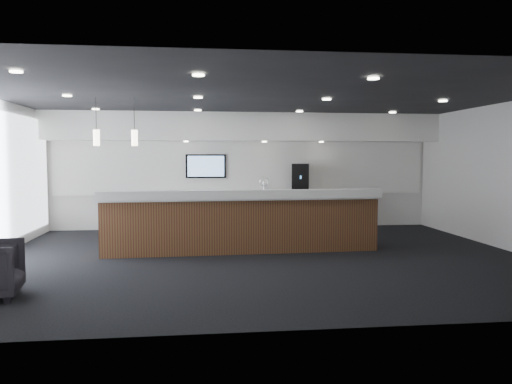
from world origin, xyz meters
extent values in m
plane|color=black|center=(0.00, 0.00, 0.00)|extent=(10.00, 10.00, 0.00)
cube|color=black|center=(0.00, 0.00, 3.00)|extent=(10.00, 8.00, 0.02)
cube|color=white|center=(0.00, 4.00, 1.50)|extent=(10.00, 0.02, 3.00)
cube|color=white|center=(0.00, 3.55, 2.65)|extent=(10.00, 0.90, 0.70)
cube|color=white|center=(0.00, 3.97, 1.60)|extent=(9.80, 0.06, 1.40)
cube|color=gray|center=(0.00, 3.64, 0.45)|extent=(5.00, 0.60, 0.90)
cube|color=white|center=(0.00, 3.64, 0.93)|extent=(5.06, 0.66, 0.05)
cylinder|color=white|center=(-2.00, 3.32, 0.50)|extent=(0.60, 0.02, 0.02)
cylinder|color=white|center=(-1.00, 3.32, 0.50)|extent=(0.60, 0.02, 0.02)
cylinder|color=white|center=(0.00, 3.32, 0.50)|extent=(0.60, 0.02, 0.02)
cylinder|color=white|center=(1.00, 3.32, 0.50)|extent=(0.60, 0.02, 0.02)
cylinder|color=white|center=(2.00, 3.32, 0.50)|extent=(0.60, 0.02, 0.02)
cube|color=black|center=(-1.00, 3.91, 1.65)|extent=(1.05, 0.07, 0.62)
cube|color=#3272C8|center=(-1.00, 3.87, 1.65)|extent=(0.95, 0.01, 0.54)
cylinder|color=beige|center=(-2.40, 0.80, 2.25)|extent=(0.12, 0.12, 0.30)
cylinder|color=beige|center=(-3.10, 0.80, 2.25)|extent=(0.12, 0.12, 0.30)
cube|color=#4C2419|center=(-0.35, 0.66, 0.53)|extent=(5.45, 0.95, 1.05)
cube|color=white|center=(-0.35, 0.66, 1.08)|extent=(5.53, 1.03, 0.06)
cube|color=white|center=(-0.34, 0.24, 1.17)|extent=(5.51, 0.31, 0.18)
cylinder|color=white|center=(0.11, 0.77, 1.25)|extent=(0.04, 0.04, 0.28)
torus|color=white|center=(0.11, 0.71, 1.39)|extent=(0.19, 0.04, 0.19)
cube|color=black|center=(1.47, 3.62, 1.33)|extent=(0.54, 0.58, 0.77)
cube|color=white|center=(1.47, 3.35, 0.96)|extent=(0.27, 0.12, 0.02)
cube|color=white|center=(0.59, 3.57, 1.05)|extent=(0.14, 0.04, 0.20)
cube|color=white|center=(1.16, 3.50, 1.08)|extent=(0.20, 0.03, 0.26)
imported|color=white|center=(1.26, 3.57, 0.99)|extent=(0.09, 0.09, 0.09)
imported|color=white|center=(1.12, 3.57, 0.99)|extent=(0.13, 0.13, 0.09)
imported|color=white|center=(0.98, 3.57, 0.99)|extent=(0.11, 0.11, 0.09)
imported|color=white|center=(0.84, 3.57, 0.99)|extent=(0.12, 0.12, 0.09)
imported|color=white|center=(0.70, 3.57, 0.99)|extent=(0.13, 0.13, 0.09)
camera|label=1|loc=(-1.23, -9.23, 1.89)|focal=35.00mm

